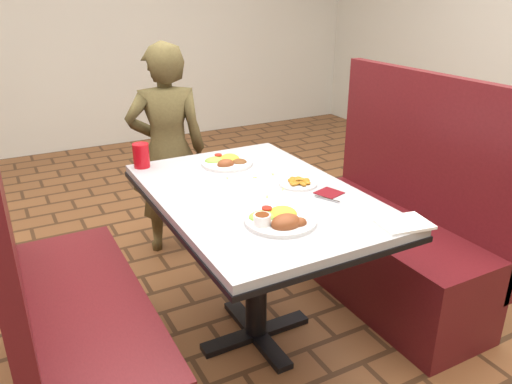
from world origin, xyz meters
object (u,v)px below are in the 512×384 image
Objects in this scene: booth_bench_right at (389,238)px; diner_person at (168,151)px; far_dinner_plate at (227,160)px; near_dinner_plate at (280,216)px; dining_table at (256,213)px; plantain_plate at (298,183)px; booth_bench_left at (74,330)px; red_tumbler at (141,155)px.

diner_person is at bearing 128.68° from booth_bench_right.
near_dinner_plate is at bearing -98.93° from far_dinner_plate.
dining_table is 0.40m from far_dinner_plate.
booth_bench_right is 0.96m from far_dinner_plate.
plantain_plate is (-0.60, -0.02, 0.43)m from booth_bench_right.
booth_bench_left reaches higher than red_tumbler.
dining_table is 0.34m from near_dinner_plate.
diner_person is (0.76, 1.05, 0.31)m from booth_bench_left.
diner_person reaches higher than far_dinner_plate.
dining_table is 0.86m from booth_bench_left.
far_dinner_plate is (-0.76, 0.38, 0.44)m from booth_bench_right.
booth_bench_right is at bearing 0.00° from dining_table.
far_dinner_plate is (0.04, 0.38, 0.12)m from dining_table.
booth_bench_right is 1.38m from diner_person.
far_dinner_plate is 2.14× the size of red_tumbler.
booth_bench_left reaches higher than near_dinner_plate.
booth_bench_right is at bearing 0.00° from booth_bench_left.
dining_table is 0.23m from plantain_plate.
booth_bench_left is 0.91m from near_dinner_plate.
red_tumbler is (-0.30, -0.51, 0.17)m from diner_person.
diner_person reaches higher than plantain_plate.
booth_bench_right is (1.60, 0.00, 0.00)m from booth_bench_left.
plantain_plate is (0.24, -1.06, 0.12)m from diner_person.
near_dinner_plate is 1.07× the size of far_dinner_plate.
plantain_plate is (1.00, -0.02, 0.43)m from booth_bench_left.
booth_bench_left is at bearing -155.47° from far_dinner_plate.
booth_bench_right is 7.27× the size of plantain_plate.
red_tumbler is (-0.38, 0.16, 0.04)m from far_dinner_plate.
red_tumbler is at bearing 73.88° from diner_person.
red_tumbler is at bearing 49.31° from booth_bench_left.
diner_person is at bearing 59.72° from red_tumbler.
near_dinner_plate is (-0.07, -0.31, 0.13)m from dining_table.
dining_table is at bearing -58.22° from red_tumbler.
booth_bench_right is (0.80, 0.00, -0.32)m from dining_table.
dining_table is 4.58× the size of near_dinner_plate.
dining_table is 1.01× the size of booth_bench_left.
near_dinner_plate reaches higher than plantain_plate.
diner_person reaches higher than dining_table.
booth_bench_left is 0.86m from red_tumbler.
booth_bench_left is 1.09m from plantain_plate.
booth_bench_right is 0.94× the size of diner_person.
booth_bench_left is 1.03m from far_dinner_plate.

